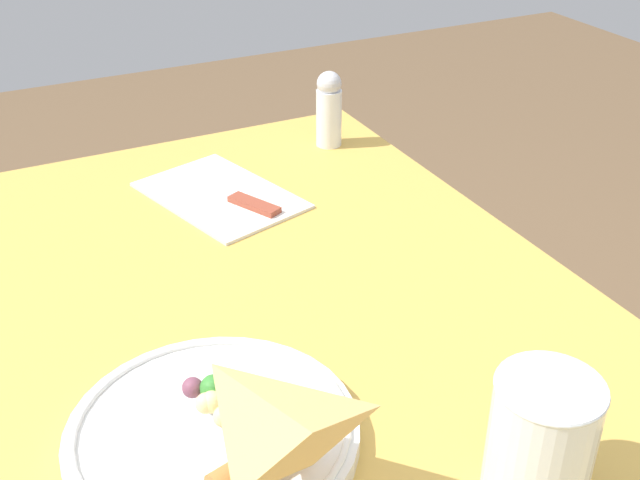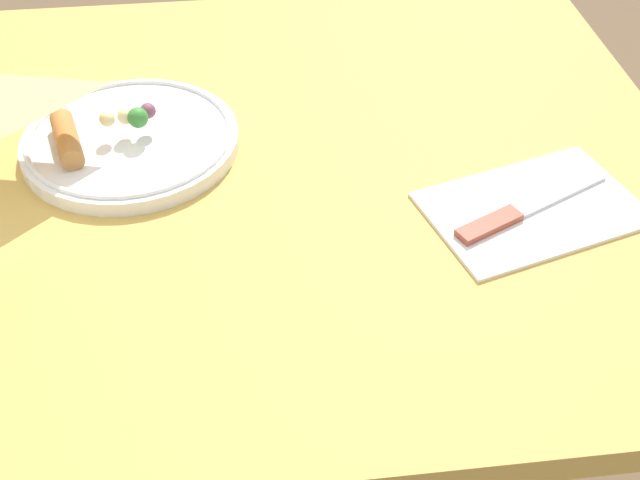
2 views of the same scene
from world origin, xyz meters
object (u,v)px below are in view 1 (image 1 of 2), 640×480
(milk_glass, at_px, (541,443))
(salt_shaker, at_px, (329,109))
(napkin_folded, at_px, (220,195))
(butter_knife, at_px, (225,194))
(plate_pizza, at_px, (215,431))

(milk_glass, height_order, salt_shaker, salt_shaker)
(napkin_folded, bearing_deg, salt_shaker, -66.55)
(butter_knife, bearing_deg, plate_pizza, 132.54)
(napkin_folded, bearing_deg, plate_pizza, 159.36)
(butter_knife, relative_size, salt_shaker, 1.66)
(milk_glass, bearing_deg, napkin_folded, 4.61)
(butter_knife, bearing_deg, milk_glass, 158.34)
(salt_shaker, bearing_deg, butter_knife, 115.93)
(plate_pizza, height_order, salt_shaker, salt_shaker)
(milk_glass, relative_size, butter_knife, 0.55)
(butter_knife, xyz_separation_m, salt_shaker, (0.09, -0.19, 0.05))
(milk_glass, bearing_deg, plate_pizza, 53.08)
(napkin_folded, xyz_separation_m, butter_knife, (-0.01, -0.00, 0.00))
(plate_pizza, bearing_deg, milk_glass, -126.92)
(plate_pizza, bearing_deg, napkin_folded, -20.64)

